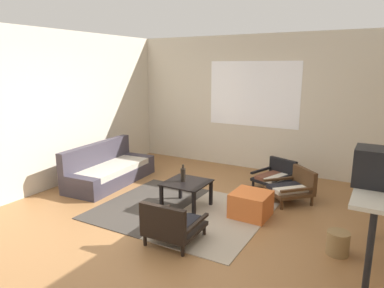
{
  "coord_description": "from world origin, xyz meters",
  "views": [
    {
      "loc": [
        2.37,
        -3.68,
        2.09
      ],
      "look_at": [
        -0.1,
        0.68,
        0.96
      ],
      "focal_mm": 32.42,
      "sensor_mm": 36.0,
      "label": 1
    }
  ],
  "objects": [
    {
      "name": "side_wall_left",
      "position": [
        -2.66,
        0.3,
        1.35
      ],
      "size": [
        0.12,
        6.6,
        2.7
      ],
      "primitive_type": "cube",
      "color": "beige",
      "rests_on": "ground"
    },
    {
      "name": "wicker_basket",
      "position": [
        2.05,
        0.24,
        0.13
      ],
      "size": [
        0.25,
        0.25,
        0.27
      ],
      "primitive_type": "cylinder",
      "color": "olive",
      "rests_on": "ground"
    },
    {
      "name": "far_wall_with_window",
      "position": [
        0.0,
        3.06,
        1.35
      ],
      "size": [
        5.6,
        0.13,
        2.7
      ],
      "color": "beige",
      "rests_on": "ground"
    },
    {
      "name": "couch",
      "position": [
        -1.95,
        0.84,
        0.22
      ],
      "size": [
        0.87,
        1.84,
        0.71
      ],
      "color": "#38333D",
      "rests_on": "ground"
    },
    {
      "name": "ground_plane",
      "position": [
        0.0,
        0.0,
        0.0
      ],
      "size": [
        7.8,
        7.8,
        0.0
      ],
      "primitive_type": "plane",
      "color": "olive"
    },
    {
      "name": "glass_bottle",
      "position": [
        -0.16,
        0.52,
        0.52
      ],
      "size": [
        0.07,
        0.07,
        0.26
      ],
      "color": "black",
      "rests_on": "coffee_table"
    },
    {
      "name": "armchair_corner",
      "position": [
        1.21,
        1.58,
        0.24
      ],
      "size": [
        0.83,
        0.83,
        0.52
      ],
      "color": "#472D19",
      "rests_on": "ground"
    },
    {
      "name": "crt_television",
      "position": [
        2.37,
        0.12,
        1.1
      ],
      "size": [
        0.47,
        0.38,
        0.38
      ],
      "color": "black",
      "rests_on": "console_shelf"
    },
    {
      "name": "coffee_table",
      "position": [
        -0.1,
        0.53,
        0.34
      ],
      "size": [
        0.63,
        0.61,
        0.41
      ],
      "color": "black",
      "rests_on": "ground"
    },
    {
      "name": "armchair_striped_foreground",
      "position": [
        0.28,
        -0.48,
        0.24
      ],
      "size": [
        0.62,
        0.66,
        0.55
      ],
      "color": "black",
      "rests_on": "ground"
    },
    {
      "name": "ottoman_orange",
      "position": [
        0.84,
        0.72,
        0.18
      ],
      "size": [
        0.52,
        0.52,
        0.35
      ],
      "primitive_type": "cube",
      "rotation": [
        0.0,
        0.0,
        -0.02
      ],
      "color": "#D1662D",
      "rests_on": "ground"
    },
    {
      "name": "clay_vase",
      "position": [
        2.37,
        0.45,
        1.02
      ],
      "size": [
        0.25,
        0.25,
        0.29
      ],
      "color": "#A87047",
      "rests_on": "console_shelf"
    },
    {
      "name": "area_rug",
      "position": [
        -0.11,
        0.38,
        0.01
      ],
      "size": [
        2.39,
        1.96,
        0.01
      ],
      "color": "#38332D",
      "rests_on": "ground"
    },
    {
      "name": "armchair_by_window",
      "position": [
        0.79,
        2.1,
        0.22
      ],
      "size": [
        0.72,
        0.75,
        0.48
      ],
      "color": "black",
      "rests_on": "ground"
    },
    {
      "name": "console_shelf",
      "position": [
        2.37,
        0.18,
        0.8
      ],
      "size": [
        0.41,
        1.48,
        0.91
      ],
      "color": "beige",
      "rests_on": "ground"
    }
  ]
}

